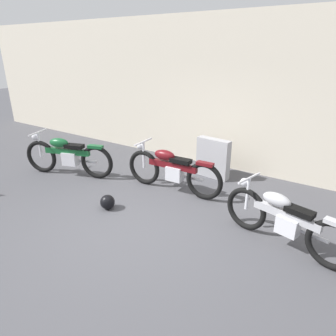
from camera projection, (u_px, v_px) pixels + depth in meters
name	position (u px, v px, depth m)	size (l,w,h in m)	color
ground_plane	(132.00, 223.00, 5.12)	(40.00, 40.00, 0.00)	#47474C
building_wall	(222.00, 94.00, 7.14)	(18.00, 0.30, 3.54)	beige
stone_marker	(213.00, 158.00, 6.83)	(0.79, 0.20, 0.90)	#9E9EA3
helmet	(107.00, 202.00, 5.55)	(0.27, 0.27, 0.27)	black
motorcycle_silver	(284.00, 220.00, 4.39)	(2.01, 0.72, 0.92)	black
motorcycle_green	(67.00, 155.00, 6.91)	(2.14, 0.93, 1.00)	black
motorcycle_maroon	(172.00, 170.00, 6.13)	(2.18, 0.61, 0.98)	black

